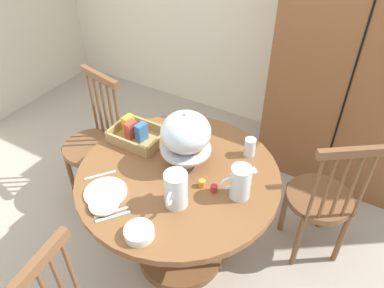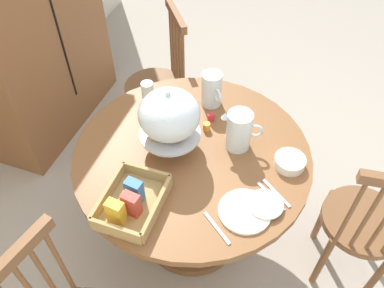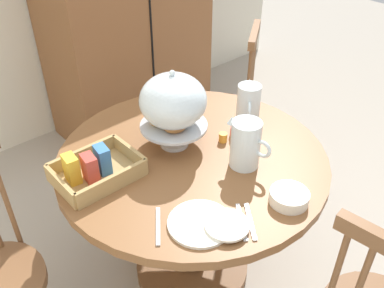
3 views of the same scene
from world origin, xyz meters
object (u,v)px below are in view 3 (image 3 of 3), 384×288
Objects in this scene: pastry_stand_with_dome at (173,104)px; china_plate_small at (227,225)px; milk_pitcher at (248,106)px; china_plate_large at (200,223)px; cereal_basket at (94,170)px; drinking_glass at (187,92)px; dining_table at (192,196)px; orange_juice_pitcher at (245,146)px; windsor_chair_near_window at (225,111)px; cereal_bowl at (289,197)px.

china_plate_small is at bearing -110.18° from pastry_stand_with_dome.
china_plate_large is at bearing -151.04° from milk_pitcher.
drinking_glass is (0.65, 0.21, 0.02)m from cereal_basket.
orange_juice_pitcher reaches higher than dining_table.
windsor_chair_near_window is 1.17m from cereal_bowl.
milk_pitcher is (-0.35, -0.47, 0.37)m from windsor_chair_near_window.
pastry_stand_with_dome reaches higher than milk_pitcher.
china_plate_large is at bearing -140.04° from windsor_chair_near_window.
windsor_chair_near_window is at bearing 18.29° from drinking_glass.
pastry_stand_with_dome is at bearing -139.80° from drinking_glass.
pastry_stand_with_dome is at bearing -4.86° from cereal_basket.
orange_juice_pitcher is (-0.60, -0.67, 0.38)m from windsor_chair_near_window.
milk_pitcher is (0.37, -0.08, -0.11)m from pastry_stand_with_dome.
windsor_chair_near_window is at bearing 28.00° from pastry_stand_with_dome.
orange_juice_pitcher reaches higher than drinking_glass.
milk_pitcher reaches higher than china_plate_small.
china_plate_large is 0.09m from china_plate_small.
cereal_bowl is (0.26, -0.06, 0.01)m from china_plate_small.
cereal_basket reaches higher than cereal_bowl.
cereal_basket reaches higher than drinking_glass.
milk_pitcher reaches higher than china_plate_large.
dining_table is 0.48m from cereal_basket.
orange_juice_pitcher is 0.91× the size of china_plate_large.
pastry_stand_with_dome reaches higher than china_plate_large.
china_plate_large is 0.83m from drinking_glass.
dining_table is 0.50m from china_plate_small.
windsor_chair_near_window is 1.27m from china_plate_large.
china_plate_large is 1.47× the size of china_plate_small.
orange_juice_pitcher is at bearing 33.43° from china_plate_small.
cereal_basket is at bearing 127.52° from cereal_bowl.
dining_table is 7.42× the size of china_plate_small.
cereal_bowl is at bearing -82.01° from pastry_stand_with_dome.
cereal_basket is at bearing 171.03° from milk_pitcher.
windsor_chair_near_window is 4.89× the size of orange_juice_pitcher.
cereal_bowl is (-0.29, -0.46, -0.06)m from milk_pitcher.
windsor_chair_near_window is 4.43× the size of china_plate_large.
pastry_stand_with_dome is 1.86× the size of milk_pitcher.
windsor_chair_near_window is 5.26× the size of milk_pitcher.
orange_juice_pitcher is at bearing -60.36° from dining_table.
milk_pitcher is 1.32× the size of cereal_bowl.
cereal_bowl is at bearing -104.69° from drinking_glass.
drinking_glass is (0.51, 0.65, 0.05)m from china_plate_large.
milk_pitcher is (0.25, 0.21, -0.01)m from orange_juice_pitcher.
dining_table is 0.39m from orange_juice_pitcher.
cereal_basket is 2.87× the size of drinking_glass.
windsor_chair_near_window reaches higher than milk_pitcher.
china_plate_large is (0.13, -0.45, -0.03)m from cereal_basket.
china_plate_small is (-0.90, -0.87, 0.30)m from windsor_chair_near_window.
cereal_bowl reaches higher than china_plate_small.
orange_juice_pitcher is at bearing -131.72° from windsor_chair_near_window.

